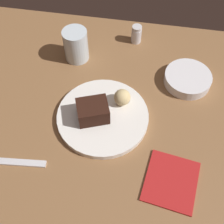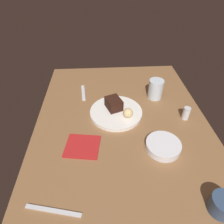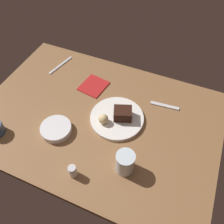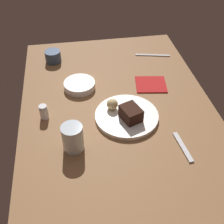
{
  "view_description": "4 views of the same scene",
  "coord_description": "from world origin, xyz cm",
  "px_view_note": "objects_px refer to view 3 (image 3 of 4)",
  "views": [
    {
      "loc": [
        0.81,
        -47.57,
        74.84
      ],
      "look_at": [
        -6.9,
        -1.87,
        5.94
      ],
      "focal_mm": 46.7,
      "sensor_mm": 36.0,
      "label": 1
    },
    {
      "loc": [
        65.58,
        -9.41,
        67.96
      ],
      "look_at": [
        -5.31,
        -4.89,
        7.78
      ],
      "focal_mm": 31.03,
      "sensor_mm": 36.0,
      "label": 2
    },
    {
      "loc": [
        -34.78,
        62.46,
        96.64
      ],
      "look_at": [
        -6.7,
        -2.94,
        6.91
      ],
      "focal_mm": 37.53,
      "sensor_mm": 36.0,
      "label": 3
    },
    {
      "loc": [
        -94.94,
        17.7,
        85.29
      ],
      "look_at": [
        -9.26,
        3.69,
        6.91
      ],
      "focal_mm": 45.72,
      "sensor_mm": 36.0,
      "label": 4
    }
  ],
  "objects_px": {
    "dessert_plate": "(117,118)",
    "bread_roll": "(103,119)",
    "folded_napkin": "(94,86)",
    "water_glass": "(125,162)",
    "side_bowl": "(56,129)",
    "chocolate_cake_slice": "(123,114)",
    "butter_knife": "(61,65)",
    "dessert_spoon": "(165,106)",
    "salt_shaker": "(73,171)"
  },
  "relations": [
    {
      "from": "dessert_plate",
      "to": "bread_roll",
      "type": "xyz_separation_m",
      "value": [
        0.05,
        0.05,
        0.03
      ]
    },
    {
      "from": "dessert_plate",
      "to": "folded_napkin",
      "type": "distance_m",
      "value": 0.26
    },
    {
      "from": "dessert_plate",
      "to": "water_glass",
      "type": "relative_size",
      "value": 2.44
    },
    {
      "from": "bread_roll",
      "to": "side_bowl",
      "type": "bearing_deg",
      "value": 33.4
    },
    {
      "from": "water_glass",
      "to": "chocolate_cake_slice",
      "type": "bearing_deg",
      "value": -66.29
    },
    {
      "from": "bread_roll",
      "to": "water_glass",
      "type": "relative_size",
      "value": 0.45
    },
    {
      "from": "bread_roll",
      "to": "butter_knife",
      "type": "relative_size",
      "value": 0.26
    },
    {
      "from": "dessert_spoon",
      "to": "folded_napkin",
      "type": "distance_m",
      "value": 0.4
    },
    {
      "from": "chocolate_cake_slice",
      "to": "salt_shaker",
      "type": "relative_size",
      "value": 1.33
    },
    {
      "from": "bread_roll",
      "to": "dessert_spoon",
      "type": "distance_m",
      "value": 0.34
    },
    {
      "from": "bread_roll",
      "to": "water_glass",
      "type": "bearing_deg",
      "value": 135.5
    },
    {
      "from": "dessert_plate",
      "to": "side_bowl",
      "type": "relative_size",
      "value": 1.81
    },
    {
      "from": "dessert_spoon",
      "to": "salt_shaker",
      "type": "bearing_deg",
      "value": 58.52
    },
    {
      "from": "dessert_spoon",
      "to": "folded_napkin",
      "type": "bearing_deg",
      "value": -3.24
    },
    {
      "from": "chocolate_cake_slice",
      "to": "butter_knife",
      "type": "bearing_deg",
      "value": -24.98
    },
    {
      "from": "dessert_plate",
      "to": "dessert_spoon",
      "type": "bearing_deg",
      "value": -138.02
    },
    {
      "from": "folded_napkin",
      "to": "side_bowl",
      "type": "bearing_deg",
      "value": 84.77
    },
    {
      "from": "salt_shaker",
      "to": "butter_knife",
      "type": "distance_m",
      "value": 0.71
    },
    {
      "from": "chocolate_cake_slice",
      "to": "water_glass",
      "type": "xyz_separation_m",
      "value": [
        -0.11,
        0.24,
        0.01
      ]
    },
    {
      "from": "salt_shaker",
      "to": "water_glass",
      "type": "distance_m",
      "value": 0.22
    },
    {
      "from": "dessert_plate",
      "to": "water_glass",
      "type": "bearing_deg",
      "value": 119.67
    },
    {
      "from": "dessert_spoon",
      "to": "butter_knife",
      "type": "bearing_deg",
      "value": -10.99
    },
    {
      "from": "bread_roll",
      "to": "side_bowl",
      "type": "height_order",
      "value": "bread_roll"
    },
    {
      "from": "side_bowl",
      "to": "water_glass",
      "type": "bearing_deg",
      "value": 172.23
    },
    {
      "from": "water_glass",
      "to": "side_bowl",
      "type": "xyz_separation_m",
      "value": [
        0.37,
        -0.05,
        -0.04
      ]
    },
    {
      "from": "chocolate_cake_slice",
      "to": "folded_napkin",
      "type": "bearing_deg",
      "value": -32.87
    },
    {
      "from": "dessert_spoon",
      "to": "folded_napkin",
      "type": "relative_size",
      "value": 1.04
    },
    {
      "from": "chocolate_cake_slice",
      "to": "side_bowl",
      "type": "bearing_deg",
      "value": 35.68
    },
    {
      "from": "chocolate_cake_slice",
      "to": "side_bowl",
      "type": "relative_size",
      "value": 0.59
    },
    {
      "from": "bread_roll",
      "to": "salt_shaker",
      "type": "bearing_deg",
      "value": 88.46
    },
    {
      "from": "salt_shaker",
      "to": "water_glass",
      "type": "xyz_separation_m",
      "value": [
        -0.19,
        -0.11,
        0.02
      ]
    },
    {
      "from": "side_bowl",
      "to": "dessert_spoon",
      "type": "relative_size",
      "value": 0.98
    },
    {
      "from": "water_glass",
      "to": "folded_napkin",
      "type": "distance_m",
      "value": 0.52
    },
    {
      "from": "dessert_plate",
      "to": "chocolate_cake_slice",
      "type": "relative_size",
      "value": 3.08
    },
    {
      "from": "dessert_plate",
      "to": "bread_roll",
      "type": "relative_size",
      "value": 5.47
    },
    {
      "from": "bread_roll",
      "to": "salt_shaker",
      "type": "relative_size",
      "value": 0.75
    },
    {
      "from": "water_glass",
      "to": "folded_napkin",
      "type": "relative_size",
      "value": 0.76
    },
    {
      "from": "water_glass",
      "to": "folded_napkin",
      "type": "height_order",
      "value": "water_glass"
    },
    {
      "from": "dessert_plate",
      "to": "folded_napkin",
      "type": "xyz_separation_m",
      "value": [
        0.21,
        -0.16,
        -0.01
      ]
    },
    {
      "from": "dessert_plate",
      "to": "side_bowl",
      "type": "xyz_separation_m",
      "value": [
        0.24,
        0.18,
        0.01
      ]
    },
    {
      "from": "dessert_plate",
      "to": "butter_knife",
      "type": "height_order",
      "value": "dessert_plate"
    },
    {
      "from": "salt_shaker",
      "to": "chocolate_cake_slice",
      "type": "bearing_deg",
      "value": -103.05
    },
    {
      "from": "dessert_plate",
      "to": "chocolate_cake_slice",
      "type": "xyz_separation_m",
      "value": [
        -0.03,
        -0.01,
        0.04
      ]
    },
    {
      "from": "salt_shaker",
      "to": "water_glass",
      "type": "relative_size",
      "value": 0.6
    },
    {
      "from": "bread_roll",
      "to": "folded_napkin",
      "type": "bearing_deg",
      "value": -53.42
    },
    {
      "from": "butter_knife",
      "to": "chocolate_cake_slice",
      "type": "bearing_deg",
      "value": 77.91
    },
    {
      "from": "dessert_plate",
      "to": "butter_knife",
      "type": "xyz_separation_m",
      "value": [
        0.47,
        -0.24,
        -0.01
      ]
    },
    {
      "from": "salt_shaker",
      "to": "bread_roll",
      "type": "bearing_deg",
      "value": -91.54
    },
    {
      "from": "dessert_spoon",
      "to": "bread_roll",
      "type": "bearing_deg",
      "value": 37.81
    },
    {
      "from": "salt_shaker",
      "to": "dessert_spoon",
      "type": "height_order",
      "value": "salt_shaker"
    }
  ]
}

